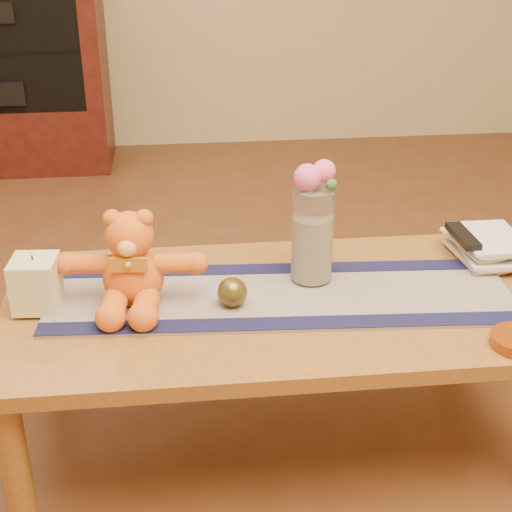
{
  "coord_description": "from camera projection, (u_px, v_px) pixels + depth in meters",
  "views": [
    {
      "loc": [
        -0.23,
        -1.67,
        1.41
      ],
      "look_at": [
        -0.05,
        0.0,
        0.58
      ],
      "focal_mm": 52.55,
      "sensor_mm": 36.0,
      "label": 1
    }
  ],
  "objects": [
    {
      "name": "teddy_bear",
      "position": [
        132.0,
        259.0,
        1.87
      ],
      "size": [
        0.38,
        0.32,
        0.24
      ],
      "primitive_type": null,
      "rotation": [
        0.0,
        0.0,
        -0.1
      ],
      "color": "orange",
      "rests_on": "persian_runner"
    },
    {
      "name": "table_leg_bl",
      "position": [
        50.0,
        335.0,
        2.24
      ],
      "size": [
        0.07,
        0.07,
        0.41
      ],
      "primitive_type": "cylinder",
      "color": "brown",
      "rests_on": "floor"
    },
    {
      "name": "glass_vase",
      "position": [
        312.0,
        235.0,
        1.97
      ],
      "size": [
        0.11,
        0.11,
        0.26
      ],
      "primitive_type": "cylinder",
      "color": "silver",
      "rests_on": "persian_runner"
    },
    {
      "name": "runner_border_near",
      "position": [
        286.0,
        323.0,
        1.82
      ],
      "size": [
        1.2,
        0.13,
        0.0
      ],
      "primitive_type": "cube",
      "rotation": [
        0.0,
        0.0,
        -0.06
      ],
      "color": "#121336",
      "rests_on": "persian_runner"
    },
    {
      "name": "candle_wick",
      "position": [
        32.0,
        258.0,
        1.83
      ],
      "size": [
        0.0,
        0.0,
        0.01
      ],
      "primitive_type": "cylinder",
      "rotation": [
        0.0,
        0.0,
        -0.08
      ],
      "color": "black",
      "rests_on": "pillar_candle"
    },
    {
      "name": "tv_remote",
      "position": [
        463.0,
        236.0,
        2.09
      ],
      "size": [
        0.05,
        0.16,
        0.02
      ],
      "primitive_type": "cube",
      "rotation": [
        0.0,
        0.0,
        0.04
      ],
      "color": "black",
      "rests_on": "book_top"
    },
    {
      "name": "table_leg_br",
      "position": [
        463.0,
        311.0,
        2.36
      ],
      "size": [
        0.07,
        0.07,
        0.41
      ],
      "primitive_type": "cylinder",
      "color": "brown",
      "rests_on": "floor"
    },
    {
      "name": "book_lower",
      "position": [
        461.0,
        253.0,
        2.12
      ],
      "size": [
        0.18,
        0.23,
        0.02
      ],
      "primitive_type": "imported",
      "rotation": [
        0.0,
        0.0,
        -0.05
      ],
      "color": "beige",
      "rests_on": "book_bottom"
    },
    {
      "name": "blue_flower_side",
      "position": [
        301.0,
        179.0,
        1.91
      ],
      "size": [
        0.04,
        0.04,
        0.04
      ],
      "primitive_type": "sphere",
      "color": "#466199",
      "rests_on": "glass_vase"
    },
    {
      "name": "persian_runner",
      "position": [
        281.0,
        296.0,
        1.95
      ],
      "size": [
        1.22,
        0.42,
        0.01
      ],
      "primitive_type": "cube",
      "rotation": [
        0.0,
        0.0,
        -0.06
      ],
      "color": "#1D1C4F",
      "rests_on": "coffee_table_top"
    },
    {
      "name": "potpourri_fill",
      "position": [
        312.0,
        248.0,
        1.98
      ],
      "size": [
        0.09,
        0.09,
        0.18
      ],
      "primitive_type": "cylinder",
      "color": "beige",
      "rests_on": "glass_vase"
    },
    {
      "name": "table_leg_fl",
      "position": [
        15.0,
        470.0,
        1.72
      ],
      "size": [
        0.07,
        0.07,
        0.41
      ],
      "primitive_type": "cylinder",
      "color": "brown",
      "rests_on": "floor"
    },
    {
      "name": "coffee_table_top",
      "position": [
        275.0,
        307.0,
        1.94
      ],
      "size": [
        1.4,
        0.7,
        0.04
      ],
      "primitive_type": "cube",
      "color": "brown",
      "rests_on": "floor"
    },
    {
      "name": "bronze_ball",
      "position": [
        232.0,
        292.0,
        1.88
      ],
      "size": [
        0.08,
        0.08,
        0.08
      ],
      "primitive_type": "sphere",
      "rotation": [
        0.0,
        0.0,
        0.02
      ],
      "color": "#4E451A",
      "rests_on": "persian_runner"
    },
    {
      "name": "floor",
      "position": [
        273.0,
        437.0,
        2.13
      ],
      "size": [
        5.5,
        5.5,
        0.0
      ],
      "primitive_type": "plane",
      "color": "#502C16",
      "rests_on": "ground"
    },
    {
      "name": "pillar_candle",
      "position": [
        36.0,
        283.0,
        1.86
      ],
      "size": [
        0.12,
        0.12,
        0.13
      ],
      "primitive_type": "cube",
      "rotation": [
        0.0,
        0.0,
        -0.08
      ],
      "color": "beige",
      "rests_on": "persian_runner"
    },
    {
      "name": "book_top",
      "position": [
        462.0,
        240.0,
        2.1
      ],
      "size": [
        0.17,
        0.23,
        0.02
      ],
      "primitive_type": "imported",
      "rotation": [
        0.0,
        0.0,
        -0.02
      ],
      "color": "beige",
      "rests_on": "book_upper"
    },
    {
      "name": "rose_left",
      "position": [
        307.0,
        177.0,
        1.88
      ],
      "size": [
        0.07,
        0.07,
        0.07
      ],
      "primitive_type": "sphere",
      "color": "#EA5295",
      "rests_on": "glass_vase"
    },
    {
      "name": "book_upper",
      "position": [
        458.0,
        246.0,
        2.11
      ],
      "size": [
        0.2,
        0.24,
        0.02
      ],
      "primitive_type": "imported",
      "rotation": [
        0.0,
        0.0,
        0.14
      ],
      "color": "beige",
      "rests_on": "book_lower"
    },
    {
      "name": "blue_flower_back",
      "position": [
        316.0,
        174.0,
        1.93
      ],
      "size": [
        0.04,
        0.04,
        0.04
      ],
      "primitive_type": "sphere",
      "color": "#466199",
      "rests_on": "glass_vase"
    },
    {
      "name": "book_bottom",
      "position": [
        458.0,
        258.0,
        2.13
      ],
      "size": [
        0.19,
        0.24,
        0.02
      ],
      "primitive_type": "imported",
      "rotation": [
        0.0,
        0.0,
        0.09
      ],
      "color": "beige",
      "rests_on": "coffee_table_top"
    },
    {
      "name": "runner_border_far",
      "position": [
        277.0,
        268.0,
        2.07
      ],
      "size": [
        1.2,
        0.13,
        0.0
      ],
      "primitive_type": "cube",
      "rotation": [
        0.0,
        0.0,
        -0.06
      ],
      "color": "#121336",
      "rests_on": "persian_runner"
    },
    {
      "name": "leaf_sprig",
      "position": [
        331.0,
        184.0,
        1.89
      ],
      "size": [
        0.03,
        0.03,
        0.03
      ],
      "primitive_type": "sphere",
      "color": "#33662D",
      "rests_on": "glass_vase"
    },
    {
      "name": "rose_right",
      "position": [
        324.0,
        171.0,
        1.89
      ],
      "size": [
        0.06,
        0.06,
        0.06
      ],
      "primitive_type": "sphere",
      "color": "#EA5295",
      "rests_on": "glass_vase"
    }
  ]
}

